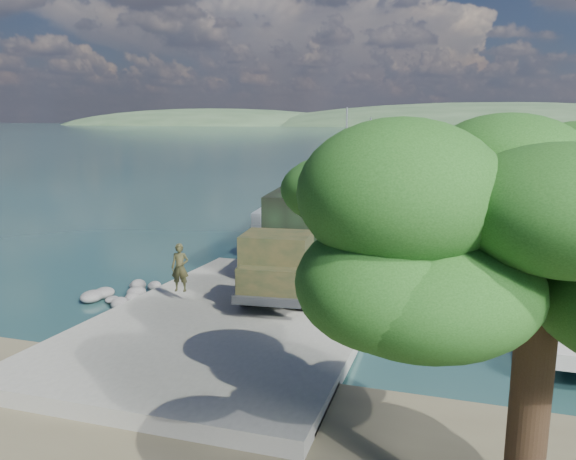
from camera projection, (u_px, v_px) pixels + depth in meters
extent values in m
plane|color=#1A3F3E|center=(252.00, 313.00, 23.62)|extent=(1400.00, 1400.00, 0.00)
cube|color=gray|center=(243.00, 315.00, 22.64)|extent=(10.00, 18.00, 0.50)
cube|color=#98988F|center=(535.00, 228.00, 36.61)|extent=(4.00, 44.00, 0.50)
cube|color=#50575E|center=(348.00, 215.00, 44.88)|extent=(11.03, 28.64, 2.33)
cube|color=#50575E|center=(300.00, 193.00, 45.30)|extent=(3.23, 27.89, 1.21)
cube|color=#50575E|center=(398.00, 195.00, 43.78)|extent=(3.23, 27.89, 1.21)
cube|color=#50575E|center=(324.00, 248.00, 31.43)|extent=(8.39, 1.17, 2.42)
cube|color=#50575E|center=(357.00, 172.00, 53.34)|extent=(5.92, 4.25, 2.80)
cube|color=#26292B|center=(358.00, 156.00, 53.03)|extent=(4.92, 3.42, 0.37)
cylinder|color=#919497|center=(346.00, 133.00, 52.82)|extent=(0.15, 0.15, 4.66)
cylinder|color=#919497|center=(370.00, 138.00, 52.48)|extent=(0.15, 0.15, 3.73)
cylinder|color=black|center=(247.00, 289.00, 22.97)|extent=(0.61, 1.43, 1.39)
cylinder|color=black|center=(306.00, 293.00, 22.49)|extent=(0.61, 1.43, 1.39)
cylinder|color=black|center=(268.00, 266.00, 26.45)|extent=(0.61, 1.43, 1.39)
cylinder|color=black|center=(319.00, 269.00, 25.97)|extent=(0.61, 1.43, 1.39)
cylinder|color=black|center=(278.00, 256.00, 28.50)|extent=(0.61, 1.43, 1.39)
cylinder|color=black|center=(325.00, 258.00, 28.02)|extent=(0.61, 1.43, 1.39)
cube|color=black|center=(291.00, 268.00, 25.57)|extent=(3.10, 8.30, 0.27)
cube|color=black|center=(277.00, 260.00, 22.58)|extent=(2.86, 2.38, 2.13)
cube|color=black|center=(269.00, 281.00, 21.45)|extent=(2.53, 1.19, 1.07)
cube|color=black|center=(297.00, 252.00, 26.93)|extent=(3.12, 5.14, 0.37)
cube|color=black|center=(298.00, 220.00, 26.83)|extent=(2.93, 4.28, 2.67)
cube|color=#26292B|center=(266.00, 302.00, 21.06)|extent=(2.68, 0.52, 0.32)
imported|color=black|center=(180.00, 276.00, 23.59)|extent=(0.83, 0.63, 2.05)
cube|color=silver|center=(557.00, 200.00, 54.39)|extent=(2.23, 6.05, 0.97)
cube|color=silver|center=(559.00, 195.00, 53.28)|extent=(1.65, 1.85, 0.65)
cylinder|color=#919497|center=(561.00, 164.00, 53.70)|extent=(0.11, 0.11, 6.46)
cylinder|color=black|center=(529.00, 406.00, 9.67)|extent=(0.69, 0.69, 6.63)
ellipsoid|color=#183F11|center=(546.00, 224.00, 9.04)|extent=(6.40, 5.94, 2.74)
ellipsoid|color=#183F11|center=(349.00, 190.00, 13.36)|extent=(3.20, 3.20, 1.83)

